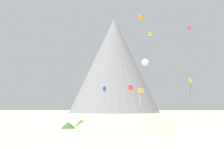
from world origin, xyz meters
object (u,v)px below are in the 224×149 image
bush_mid_center (81,123)px  bush_far_right (88,126)px  kite_orange_high (141,17)px  kite_white_mid (145,62)px  bush_scatter_east (158,121)px  kite_gold_low (141,91)px  bush_ridge_crest (68,125)px  kite_blue_low (105,89)px  kite_lime_high (150,34)px  kite_red_low (131,88)px  kite_magenta_mid (189,28)px  rock_massif (114,66)px  kite_yellow_low (190,81)px

bush_mid_center → bush_far_right: bearing=-71.2°
bush_far_right → kite_orange_high: kite_orange_high is taller
kite_white_mid → kite_orange_high: (-2.55, -15.97, 10.05)m
bush_scatter_east → bush_far_right: 21.44m
kite_gold_low → bush_mid_center: bearing=-141.5°
bush_ridge_crest → kite_blue_low: bearing=87.5°
kite_lime_high → kite_white_mid: (-2.26, -3.95, -11.31)m
bush_scatter_east → kite_blue_low: (-14.26, 31.83, 9.54)m
kite_white_mid → kite_red_low: kite_white_mid is taller
bush_far_right → kite_white_mid: bearing=73.0°
bush_far_right → bush_mid_center: bearing=108.8°
kite_magenta_mid → bush_far_right: bearing=-82.6°
bush_far_right → bush_ridge_crest: bearing=160.2°
rock_massif → kite_white_mid: bearing=-77.9°
bush_far_right → kite_white_mid: 48.58m
kite_magenta_mid → kite_yellow_low: (3.44, 13.00, -13.35)m
kite_lime_high → kite_magenta_mid: (8.35, -19.82, -4.65)m
bush_ridge_crest → kite_white_mid: bearing=68.7°
bush_scatter_east → kite_lime_high: bearing=85.6°
bush_scatter_east → kite_white_mid: 31.93m
bush_mid_center → bush_far_right: (2.18, -6.40, -0.03)m
kite_lime_high → kite_blue_low: bearing=-179.5°
bush_ridge_crest → kite_yellow_low: size_ratio=0.38×
kite_yellow_low → kite_magenta_mid: bearing=26.3°
bush_far_right → kite_magenta_mid: (23.77, 27.30, 24.66)m
kite_yellow_low → bush_ridge_crest: bearing=3.2°
bush_mid_center → kite_blue_low: size_ratio=0.40×
rock_massif → kite_white_mid: 63.50m
bush_mid_center → kite_orange_high: (12.79, 20.79, 28.02)m
bush_scatter_east → bush_far_right: size_ratio=2.40×
bush_scatter_east → kite_orange_high: (-2.49, 10.22, 28.31)m
bush_far_right → bush_scatter_east: bearing=52.3°
kite_lime_high → bush_scatter_east: bearing=-88.1°
bush_far_right → kite_red_low: (7.42, 25.59, 7.86)m
bush_far_right → kite_yellow_low: 49.92m
bush_scatter_east → rock_massif: (-13.11, 87.52, 28.11)m
bush_far_right → kite_blue_low: 49.69m
bush_ridge_crest → kite_red_low: bearing=66.4°
bush_mid_center → rock_massif: 101.99m
bush_scatter_east → bush_ridge_crest: bearing=-136.0°
kite_orange_high → kite_yellow_low: size_ratio=0.54×
kite_magenta_mid → kite_red_low: 23.50m
bush_mid_center → kite_magenta_mid: bearing=38.9°
kite_lime_high → kite_gold_low: bearing=-101.2°
kite_lime_high → kite_yellow_low: 22.58m
kite_gold_low → kite_blue_low: bearing=100.1°
bush_far_right → kite_lime_high: size_ratio=0.66×
kite_lime_high → kite_magenta_mid: size_ratio=0.41×
kite_lime_high → bush_mid_center: bearing=-107.0°
kite_gold_low → bush_far_right: bearing=-133.3°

